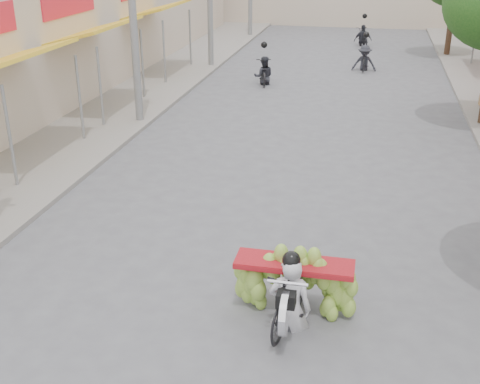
# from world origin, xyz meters

# --- Properties ---
(sidewalk_left) EXTENTS (4.00, 60.00, 0.12)m
(sidewalk_left) POSITION_xyz_m (-7.00, 15.00, 0.06)
(sidewalk_left) COLOR gray
(sidewalk_left) RESTS_ON ground
(banana_motorbike) EXTENTS (2.20, 1.92, 2.26)m
(banana_motorbike) POSITION_xyz_m (0.88, 2.31, 0.74)
(banana_motorbike) COLOR black
(banana_motorbike) RESTS_ON ground
(bg_motorbike_a) EXTENTS (0.93, 1.74, 1.95)m
(bg_motorbike_a) POSITION_xyz_m (-2.45, 18.23, 0.74)
(bg_motorbike_a) COLOR black
(bg_motorbike_a) RESTS_ON ground
(bg_motorbike_b) EXTENTS (1.07, 1.68, 1.95)m
(bg_motorbike_b) POSITION_xyz_m (1.47, 21.72, 0.85)
(bg_motorbike_b) COLOR black
(bg_motorbike_b) RESTS_ON ground
(bg_motorbike_c) EXTENTS (1.08, 1.73, 1.95)m
(bg_motorbike_c) POSITION_xyz_m (1.22, 28.21, 0.79)
(bg_motorbike_c) COLOR black
(bg_motorbike_c) RESTS_ON ground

